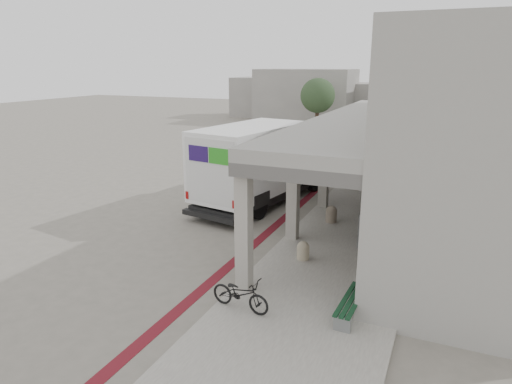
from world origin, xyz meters
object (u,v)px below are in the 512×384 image
at_px(fedex_truck, 264,161).
at_px(bench, 351,303).
at_px(bicycle_black, 240,294).
at_px(utility_cabinet, 367,229).

height_order(fedex_truck, bench, fedex_truck).
xyz_separation_m(fedex_truck, bench, (5.77, -8.38, -1.44)).
height_order(fedex_truck, bicycle_black, fedex_truck).
xyz_separation_m(fedex_truck, bicycle_black, (3.19, -9.19, -1.33)).
relative_size(fedex_truck, bicycle_black, 5.32).
distance_m(utility_cabinet, bicycle_black, 5.82).
bearing_deg(bench, bicycle_black, -160.08).
bearing_deg(fedex_truck, bicycle_black, -61.08).
bearing_deg(bicycle_black, utility_cabinet, -13.89).
distance_m(bench, bicycle_black, 2.71).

